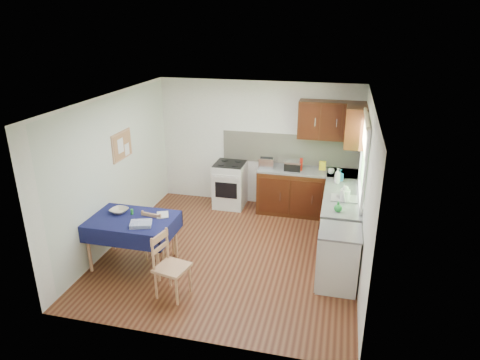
% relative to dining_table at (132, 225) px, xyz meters
% --- Properties ---
extents(floor, '(4.20, 4.20, 0.00)m').
position_rel_dining_table_xyz_m(floor, '(1.37, 0.70, -0.69)').
color(floor, '#482113').
rests_on(floor, ground).
extents(ceiling, '(4.00, 4.20, 0.02)m').
position_rel_dining_table_xyz_m(ceiling, '(1.37, 0.70, 1.81)').
color(ceiling, white).
rests_on(ceiling, wall_back).
extents(wall_back, '(4.00, 0.02, 2.50)m').
position_rel_dining_table_xyz_m(wall_back, '(1.37, 2.80, 0.56)').
color(wall_back, white).
rests_on(wall_back, ground).
extents(wall_front, '(4.00, 0.02, 2.50)m').
position_rel_dining_table_xyz_m(wall_front, '(1.37, -1.40, 0.56)').
color(wall_front, white).
rests_on(wall_front, ground).
extents(wall_left, '(0.02, 4.20, 2.50)m').
position_rel_dining_table_xyz_m(wall_left, '(-0.63, 0.70, 0.56)').
color(wall_left, silver).
rests_on(wall_left, ground).
extents(wall_right, '(0.02, 4.20, 2.50)m').
position_rel_dining_table_xyz_m(wall_right, '(3.37, 0.70, 0.56)').
color(wall_right, white).
rests_on(wall_right, ground).
extents(base_cabinets, '(1.90, 2.30, 0.86)m').
position_rel_dining_table_xyz_m(base_cabinets, '(2.73, 1.96, -0.26)').
color(base_cabinets, '#321D08').
rests_on(base_cabinets, ground).
extents(worktop_back, '(1.90, 0.60, 0.04)m').
position_rel_dining_table_xyz_m(worktop_back, '(2.42, 2.50, 0.19)').
color(worktop_back, slate).
rests_on(worktop_back, base_cabinets).
extents(worktop_right, '(0.60, 1.70, 0.04)m').
position_rel_dining_table_xyz_m(worktop_right, '(3.07, 1.35, 0.19)').
color(worktop_right, slate).
rests_on(worktop_right, base_cabinets).
extents(worktop_corner, '(0.60, 0.60, 0.04)m').
position_rel_dining_table_xyz_m(worktop_corner, '(3.07, 2.50, 0.19)').
color(worktop_corner, slate).
rests_on(worktop_corner, base_cabinets).
extents(splashback, '(2.70, 0.02, 0.60)m').
position_rel_dining_table_xyz_m(splashback, '(2.02, 2.79, 0.51)').
color(splashback, beige).
rests_on(splashback, wall_back).
extents(upper_cabinets, '(1.20, 0.85, 0.70)m').
position_rel_dining_table_xyz_m(upper_cabinets, '(2.90, 2.50, 1.16)').
color(upper_cabinets, '#321D08').
rests_on(upper_cabinets, wall_back).
extents(stove, '(0.60, 0.61, 0.92)m').
position_rel_dining_table_xyz_m(stove, '(0.87, 2.50, -0.23)').
color(stove, silver).
rests_on(stove, ground).
extents(window, '(0.04, 1.48, 1.26)m').
position_rel_dining_table_xyz_m(window, '(3.34, 1.40, 0.97)').
color(window, '#264E20').
rests_on(window, wall_right).
extents(fridge, '(0.58, 0.60, 0.89)m').
position_rel_dining_table_xyz_m(fridge, '(3.07, 0.15, -0.24)').
color(fridge, silver).
rests_on(fridge, ground).
extents(corkboard, '(0.04, 0.62, 0.47)m').
position_rel_dining_table_xyz_m(corkboard, '(-0.60, 1.00, 0.91)').
color(corkboard, tan).
rests_on(corkboard, wall_left).
extents(dining_table, '(1.31, 0.88, 0.79)m').
position_rel_dining_table_xyz_m(dining_table, '(0.00, 0.00, 0.00)').
color(dining_table, '#101543').
rests_on(dining_table, ground).
extents(chair_far, '(0.43, 0.43, 0.86)m').
position_rel_dining_table_xyz_m(chair_far, '(0.29, 0.24, -0.23)').
color(chair_far, tan).
rests_on(chair_far, ground).
extents(chair_near, '(0.48, 0.48, 0.93)m').
position_rel_dining_table_xyz_m(chair_near, '(0.84, -0.60, -0.19)').
color(chair_near, tan).
rests_on(chair_near, ground).
extents(toaster, '(0.29, 0.18, 0.22)m').
position_rel_dining_table_xyz_m(toaster, '(1.62, 2.44, 0.31)').
color(toaster, silver).
rests_on(toaster, worktop_back).
extents(sandwich_press, '(0.30, 0.26, 0.18)m').
position_rel_dining_table_xyz_m(sandwich_press, '(2.13, 2.45, 0.30)').
color(sandwich_press, black).
rests_on(sandwich_press, worktop_back).
extents(sauce_bottle, '(0.06, 0.06, 0.24)m').
position_rel_dining_table_xyz_m(sauce_bottle, '(2.28, 2.45, 0.34)').
color(sauce_bottle, '#B5190E').
rests_on(sauce_bottle, worktop_back).
extents(yellow_packet, '(0.14, 0.12, 0.16)m').
position_rel_dining_table_xyz_m(yellow_packet, '(2.67, 2.58, 0.30)').
color(yellow_packet, yellow).
rests_on(yellow_packet, worktop_back).
extents(dish_rack, '(0.41, 0.32, 0.20)m').
position_rel_dining_table_xyz_m(dish_rack, '(3.10, 1.24, 0.24)').
color(dish_rack, gray).
rests_on(dish_rack, worktop_right).
extents(kettle, '(0.15, 0.15, 0.26)m').
position_rel_dining_table_xyz_m(kettle, '(3.11, 1.17, 0.33)').
color(kettle, silver).
rests_on(kettle, worktop_right).
extents(cup, '(0.13, 0.13, 0.10)m').
position_rel_dining_table_xyz_m(cup, '(2.84, 2.39, 0.26)').
color(cup, silver).
rests_on(cup, worktop_back).
extents(soap_bottle_a, '(0.15, 0.15, 0.27)m').
position_rel_dining_table_xyz_m(soap_bottle_a, '(2.96, 1.94, 0.35)').
color(soap_bottle_a, silver).
rests_on(soap_bottle_a, worktop_right).
extents(soap_bottle_b, '(0.13, 0.13, 0.21)m').
position_rel_dining_table_xyz_m(soap_bottle_b, '(3.00, 2.06, 0.32)').
color(soap_bottle_b, '#1E72B2').
rests_on(soap_bottle_b, worktop_right).
extents(soap_bottle_c, '(0.14, 0.14, 0.16)m').
position_rel_dining_table_xyz_m(soap_bottle_c, '(3.01, 0.74, 0.29)').
color(soap_bottle_c, green).
rests_on(soap_bottle_c, worktop_right).
extents(plate_bowl, '(0.31, 0.31, 0.06)m').
position_rel_dining_table_xyz_m(plate_bowl, '(-0.27, 0.14, 0.14)').
color(plate_bowl, beige).
rests_on(plate_bowl, dining_table).
extents(book, '(0.26, 0.29, 0.02)m').
position_rel_dining_table_xyz_m(book, '(0.35, 0.17, 0.11)').
color(book, white).
rests_on(book, dining_table).
extents(spice_jar, '(0.04, 0.04, 0.08)m').
position_rel_dining_table_xyz_m(spice_jar, '(-0.05, 0.13, 0.15)').
color(spice_jar, '#268D33').
rests_on(spice_jar, dining_table).
extents(tea_towel, '(0.36, 0.32, 0.05)m').
position_rel_dining_table_xyz_m(tea_towel, '(0.26, -0.19, 0.13)').
color(tea_towel, navy).
rests_on(tea_towel, dining_table).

